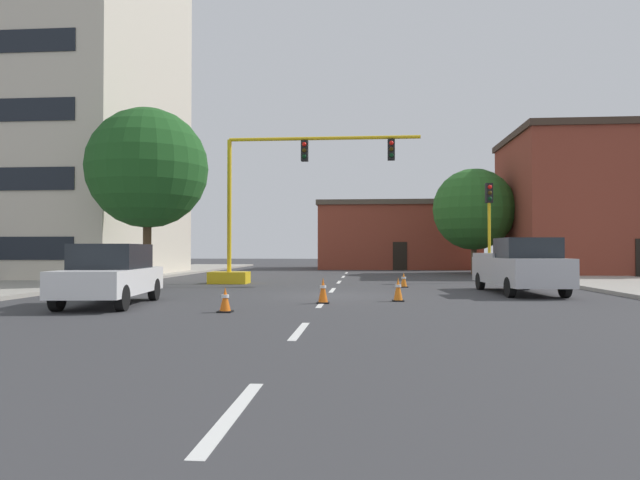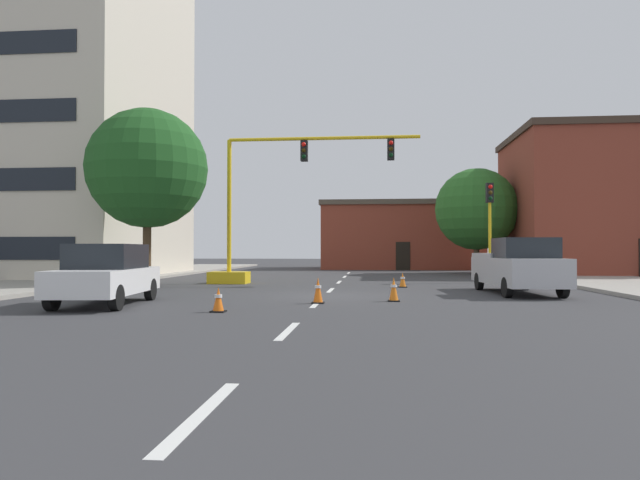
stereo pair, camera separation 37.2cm
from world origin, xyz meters
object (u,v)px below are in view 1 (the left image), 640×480
(tree_left_near, at_px, (148,168))
(traffic_cone_roadside_b, at_px, (404,280))
(pickup_truck_silver, at_px, (519,266))
(sedan_white_near_left, at_px, (111,274))
(tree_right_far, at_px, (474,209))
(traffic_cone_roadside_c, at_px, (398,289))
(traffic_cone_roadside_d, at_px, (225,300))
(traffic_signal_gantry, at_px, (256,235))
(traffic_cone_roadside_a, at_px, (323,291))
(traffic_light_pole_right, at_px, (489,209))

(tree_left_near, xyz_separation_m, traffic_cone_roadside_b, (11.12, -0.00, -4.84))
(pickup_truck_silver, relative_size, sedan_white_near_left, 1.18)
(tree_right_far, bearing_deg, sedan_white_near_left, -123.14)
(traffic_cone_roadside_c, xyz_separation_m, traffic_cone_roadside_d, (-4.52, -3.38, -0.05))
(traffic_cone_roadside_c, bearing_deg, tree_left_near, 148.35)
(traffic_cone_roadside_c, bearing_deg, traffic_signal_gantry, 125.52)
(tree_right_far, relative_size, traffic_cone_roadside_a, 8.99)
(traffic_light_pole_right, xyz_separation_m, pickup_truck_silver, (-0.43, -6.83, -2.55))
(tree_right_far, bearing_deg, traffic_light_pole_right, -96.61)
(traffic_signal_gantry, xyz_separation_m, tree_right_far, (12.18, 11.59, 1.95))
(tree_left_near, distance_m, traffic_cone_roadside_c, 13.23)
(tree_right_far, relative_size, traffic_cone_roadside_c, 9.36)
(traffic_cone_roadside_b, bearing_deg, pickup_truck_silver, -37.36)
(traffic_light_pole_right, xyz_separation_m, traffic_cone_roadside_c, (-4.98, -10.29, -3.17))
(sedan_white_near_left, height_order, traffic_cone_roadside_a, sedan_white_near_left)
(traffic_light_pole_right, bearing_deg, sedan_white_near_left, -137.33)
(pickup_truck_silver, xyz_separation_m, traffic_cone_roadside_a, (-6.79, -4.31, -0.60))
(sedan_white_near_left, bearing_deg, traffic_cone_roadside_d, -22.13)
(traffic_light_pole_right, height_order, traffic_cone_roadside_b, traffic_light_pole_right)
(traffic_cone_roadside_d, bearing_deg, traffic_signal_gantry, 97.38)
(traffic_light_pole_right, relative_size, traffic_cone_roadside_c, 6.50)
(traffic_signal_gantry, bearing_deg, tree_left_near, -155.55)
(traffic_signal_gantry, relative_size, tree_left_near, 1.26)
(sedan_white_near_left, height_order, traffic_cone_roadside_d, sedan_white_near_left)
(traffic_cone_roadside_a, height_order, traffic_cone_roadside_c, traffic_cone_roadside_a)
(tree_left_near, distance_m, traffic_cone_roadside_b, 12.12)
(traffic_signal_gantry, xyz_separation_m, traffic_cone_roadside_a, (3.82, -9.34, -1.91))
(traffic_cone_roadside_b, distance_m, traffic_cone_roadside_d, 11.11)
(tree_left_near, xyz_separation_m, pickup_truck_silver, (15.05, -3.01, -4.17))
(sedan_white_near_left, bearing_deg, traffic_light_pole_right, 42.67)
(traffic_light_pole_right, bearing_deg, traffic_cone_roadside_a, -122.95)
(traffic_signal_gantry, xyz_separation_m, sedan_white_near_left, (-2.16, -10.37, -1.40))
(sedan_white_near_left, height_order, traffic_cone_roadside_b, sedan_white_near_left)
(traffic_signal_gantry, relative_size, pickup_truck_silver, 1.77)
(traffic_cone_roadside_b, relative_size, traffic_cone_roadside_c, 0.84)
(traffic_signal_gantry, relative_size, traffic_cone_roadside_c, 13.24)
(traffic_cone_roadside_a, distance_m, traffic_cone_roadside_d, 3.41)
(tree_left_near, bearing_deg, traffic_cone_roadside_d, -58.76)
(traffic_signal_gantry, distance_m, traffic_light_pole_right, 11.26)
(traffic_signal_gantry, relative_size, traffic_cone_roadside_d, 15.47)
(traffic_light_pole_right, relative_size, traffic_cone_roadside_d, 7.59)
(tree_left_near, relative_size, traffic_cone_roadside_c, 10.53)
(traffic_cone_roadside_b, bearing_deg, tree_right_far, 67.99)
(sedan_white_near_left, bearing_deg, tree_right_far, 56.86)
(traffic_light_pole_right, height_order, tree_left_near, tree_left_near)
(traffic_signal_gantry, bearing_deg, traffic_light_pole_right, 9.26)
(sedan_white_near_left, xyz_separation_m, traffic_cone_roadside_c, (8.22, 1.88, -0.53))
(traffic_light_pole_right, bearing_deg, traffic_signal_gantry, -170.74)
(pickup_truck_silver, distance_m, traffic_cone_roadside_d, 11.39)
(tree_right_far, height_order, sedan_white_near_left, tree_right_far)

